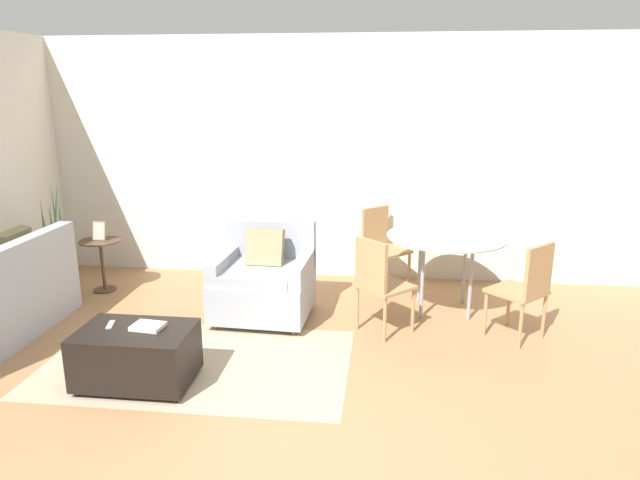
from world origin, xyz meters
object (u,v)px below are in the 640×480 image
Objects in this scene: armchair at (264,282)px; dining_chair_far_left at (381,242)px; book_stack at (148,326)px; dining_chair_near_left at (379,280)px; dining_table at (446,244)px; ottoman at (137,355)px; tv_remote_primary at (110,325)px; dining_chair_near_right at (526,285)px; potted_plant at (58,270)px; picture_frame at (99,231)px; side_table at (102,255)px.

armchair is 1.04× the size of dining_chair_far_left.
dining_chair_near_left is (1.70, 1.10, 0.06)m from book_stack.
dining_chair_near_left reaches higher than dining_table.
ottoman is 5.43× the size of tv_remote_primary.
armchair is 1.82m from dining_table.
book_stack is 3.18m from dining_chair_near_right.
book_stack is at bearing -113.26° from armchair.
potted_plant reaches higher than dining_chair_far_left.
potted_plant is 1.37× the size of dining_chair_near_left.
dining_table is at bearing 36.23° from ottoman.
dining_table is 1.30× the size of dining_chair_near_left.
dining_chair_near_left is at bearing -135.00° from dining_table.
picture_frame is (0.48, 0.08, 0.43)m from potted_plant.
tv_remote_primary is (-0.89, -1.35, 0.09)m from armchair.
ottoman is 3.29m from dining_chair_near_right.
dining_chair_near_right is (4.31, -0.78, -0.16)m from picture_frame.
potted_plant reaches higher than dining_chair_near_left.
dining_chair_near_left is (3.03, -0.78, 0.11)m from side_table.
dining_chair_far_left is at bearing 9.34° from picture_frame.
side_table is 0.64× the size of dining_chair_near_left.
book_stack is 0.20× the size of potted_plant.
picture_frame is at bearing 177.79° from dining_table.
book_stack is at bearing -54.66° from side_table.
picture_frame is at bearing 9.57° from potted_plant.
dining_chair_near_left is (1.11, -0.27, 0.16)m from armchair.
ottoman is 2.52m from potted_plant.
tv_remote_primary is 3.16m from dining_table.
side_table is 3.69m from dining_table.
tv_remote_primary is 0.17× the size of dining_chair_near_right.
tv_remote_primary is 2.28m from dining_chair_near_left.
dining_table is 0.92m from dining_chair_far_left.
picture_frame is at bearing 165.55° from dining_chair_near_left.
potted_plant is at bearing 135.19° from book_stack.
dining_chair_near_left is at bearing 32.51° from ottoman.
ottoman is at bearing -126.48° from dining_chair_far_left.
dining_table is 1.30× the size of dining_chair_far_left.
side_table is 0.64× the size of dining_chair_near_right.
armchair is 3.77× the size of book_stack.
dining_chair_near_right reaches higher than dining_table.
dining_chair_near_left is at bearing 28.28° from tv_remote_primary.
ottoman is 3.02m from dining_chair_far_left.
dining_chair_near_right is (0.64, -0.64, -0.18)m from dining_table.
potted_plant is 0.65m from picture_frame.
armchair is at bearing -10.15° from potted_plant.
dining_chair_far_left is at bearing 135.00° from dining_table.
potted_plant reaches higher than side_table.
potted_plant is 2.13× the size of side_table.
armchair is 1.62× the size of side_table.
picture_frame reaches higher than book_stack.
dining_chair_near_left is at bearing -90.00° from dining_chair_far_left.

